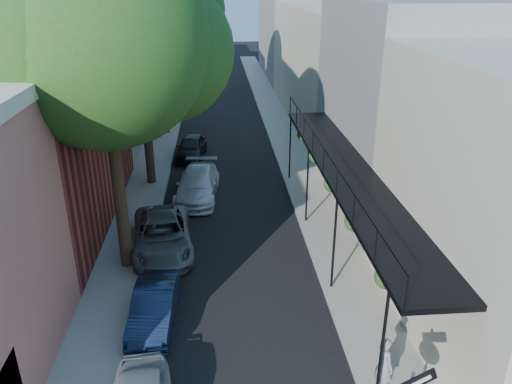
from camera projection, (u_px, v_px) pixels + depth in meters
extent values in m
cube|color=black|center=(222.00, 121.00, 36.84)|extent=(6.00, 64.00, 0.01)
cube|color=gray|center=(167.00, 121.00, 36.52)|extent=(2.00, 64.00, 0.12)
cube|color=gray|center=(276.00, 119.00, 37.12)|extent=(2.00, 64.00, 0.12)
cube|color=gray|center=(90.00, 28.00, 18.66)|extent=(0.06, 7.00, 4.00)
cube|color=gray|center=(75.00, 70.00, 30.73)|extent=(8.00, 12.00, 9.00)
cube|color=#BBB29A|center=(115.00, 37.00, 43.35)|extent=(8.00, 16.00, 10.00)
cube|color=#B9735F|center=(138.00, 33.00, 56.56)|extent=(8.00, 12.00, 8.00)
cube|color=gray|center=(429.00, 107.00, 22.00)|extent=(8.00, 10.00, 9.00)
cube|color=#BBB29A|center=(345.00, 64.00, 35.93)|extent=(8.00, 20.00, 8.00)
cube|color=gray|center=(304.00, 27.00, 52.02)|extent=(8.00, 16.00, 10.00)
cube|color=black|center=(350.00, 171.00, 17.46)|extent=(2.00, 16.00, 0.15)
cube|color=black|center=(324.00, 148.00, 17.04)|extent=(0.05, 16.00, 0.05)
cylinder|color=black|center=(382.00, 346.00, 11.65)|extent=(0.08, 0.08, 3.40)
cylinder|color=black|center=(290.00, 147.00, 25.38)|extent=(0.08, 0.08, 3.40)
sphere|color=#1E4C15|center=(387.00, 277.00, 12.10)|extent=(0.60, 0.60, 0.60)
sphere|color=#1E4C15|center=(332.00, 184.00, 17.59)|extent=(0.60, 0.60, 0.60)
sphere|color=#1E4C15|center=(303.00, 135.00, 23.09)|extent=(0.60, 0.60, 0.60)
cube|color=black|center=(416.00, 382.00, 9.41)|extent=(0.89, 0.15, 0.58)
cube|color=white|center=(416.00, 384.00, 9.39)|extent=(0.60, 0.10, 0.31)
cylinder|color=#382816|center=(118.00, 178.00, 16.86)|extent=(0.44, 0.44, 7.00)
sphere|color=#1E4C15|center=(101.00, 39.00, 15.08)|extent=(6.80, 6.80, 6.80)
sphere|color=#1E4C15|center=(162.00, 51.00, 16.33)|extent=(4.76, 4.76, 4.76)
cylinder|color=#382816|center=(147.00, 124.00, 24.33)|extent=(0.44, 0.44, 6.30)
sphere|color=#1E4C15|center=(139.00, 38.00, 22.73)|extent=(6.00, 6.00, 6.00)
sphere|color=#1E4C15|center=(174.00, 47.00, 23.86)|extent=(4.20, 4.20, 4.20)
cylinder|color=#382816|center=(163.00, 79.00, 32.36)|extent=(0.44, 0.44, 7.35)
sphere|color=#1E4C15|center=(157.00, 2.00, 30.49)|extent=(7.00, 7.00, 7.00)
sphere|color=#1E4C15|center=(187.00, 9.00, 31.78)|extent=(4.90, 4.90, 4.90)
imported|color=#121D39|center=(154.00, 306.00, 15.11)|extent=(1.39, 3.55, 1.15)
imported|color=slate|center=(163.00, 235.00, 19.11)|extent=(2.69, 4.96, 1.32)
imported|color=silver|center=(197.00, 184.00, 23.76)|extent=(2.28, 4.77, 1.34)
imported|color=black|center=(191.00, 147.00, 29.16)|extent=(1.99, 3.93, 1.28)
imported|color=slate|center=(384.00, 365.00, 12.30)|extent=(0.55, 0.69, 1.63)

